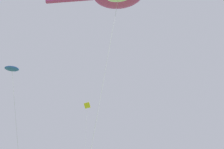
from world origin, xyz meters
name	(u,v)px	position (x,y,z in m)	size (l,w,h in m)	color
small_kite_stunt_black	(12,70)	(-5.27, 17.98, 12.95)	(5.16, 2.88, 13.20)	blue
small_kite_tiny_distant	(87,111)	(7.14, 27.40, 15.18)	(1.09, 1.56, 16.55)	yellow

